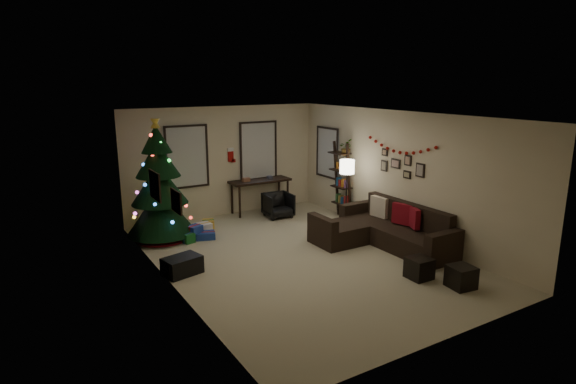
# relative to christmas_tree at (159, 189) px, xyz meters

# --- Properties ---
(floor) EXTENTS (7.00, 7.00, 0.00)m
(floor) POSITION_rel_christmas_tree_xyz_m (1.94, -2.44, -1.10)
(floor) COLOR #B7AC8A
(floor) RESTS_ON ground
(ceiling) EXTENTS (7.00, 7.00, 0.00)m
(ceiling) POSITION_rel_christmas_tree_xyz_m (1.94, -2.44, 1.60)
(ceiling) COLOR white
(ceiling) RESTS_ON floor
(wall_back) EXTENTS (5.00, 0.00, 5.00)m
(wall_back) POSITION_rel_christmas_tree_xyz_m (1.94, 1.06, 0.25)
(wall_back) COLOR beige
(wall_back) RESTS_ON floor
(wall_front) EXTENTS (5.00, 0.00, 5.00)m
(wall_front) POSITION_rel_christmas_tree_xyz_m (1.94, -5.94, 0.25)
(wall_front) COLOR beige
(wall_front) RESTS_ON floor
(wall_left) EXTENTS (0.00, 7.00, 7.00)m
(wall_left) POSITION_rel_christmas_tree_xyz_m (-0.56, -2.44, 0.25)
(wall_left) COLOR beige
(wall_left) RESTS_ON floor
(wall_right) EXTENTS (0.00, 7.00, 7.00)m
(wall_right) POSITION_rel_christmas_tree_xyz_m (4.44, -2.44, 0.25)
(wall_right) COLOR beige
(wall_right) RESTS_ON floor
(window_back_left) EXTENTS (1.05, 0.06, 1.50)m
(window_back_left) POSITION_rel_christmas_tree_xyz_m (0.99, 1.03, 0.45)
(window_back_left) COLOR #728CB2
(window_back_left) RESTS_ON wall_back
(window_back_right) EXTENTS (1.05, 0.06, 1.50)m
(window_back_right) POSITION_rel_christmas_tree_xyz_m (2.89, 1.03, 0.45)
(window_back_right) COLOR #728CB2
(window_back_right) RESTS_ON wall_back
(window_right_wall) EXTENTS (0.06, 0.90, 1.30)m
(window_right_wall) POSITION_rel_christmas_tree_xyz_m (4.41, 0.11, 0.40)
(window_right_wall) COLOR #728CB2
(window_right_wall) RESTS_ON wall_right
(christmas_tree) EXTENTS (1.42, 1.42, 2.65)m
(christmas_tree) POSITION_rel_christmas_tree_xyz_m (0.00, 0.00, 0.00)
(christmas_tree) COLOR black
(christmas_tree) RESTS_ON floor
(presents) EXTENTS (1.50, 1.11, 0.30)m
(presents) POSITION_rel_christmas_tree_xyz_m (0.42, -0.10, -0.98)
(presents) COLOR silver
(presents) RESTS_ON floor
(sofa) EXTENTS (1.84, 2.68, 0.86)m
(sofa) POSITION_rel_christmas_tree_xyz_m (3.78, -2.73, -0.82)
(sofa) COLOR black
(sofa) RESTS_ON floor
(pillow_red_a) EXTENTS (0.26, 0.41, 0.40)m
(pillow_red_a) POSITION_rel_christmas_tree_xyz_m (4.15, -3.21, -0.46)
(pillow_red_a) COLOR maroon
(pillow_red_a) RESTS_ON sofa
(pillow_red_b) EXTENTS (0.24, 0.44, 0.43)m
(pillow_red_b) POSITION_rel_christmas_tree_xyz_m (4.15, -2.89, -0.46)
(pillow_red_b) COLOR maroon
(pillow_red_b) RESTS_ON sofa
(pillow_cream) EXTENTS (0.17, 0.45, 0.44)m
(pillow_cream) POSITION_rel_christmas_tree_xyz_m (4.15, -2.20, -0.47)
(pillow_cream) COLOR beige
(pillow_cream) RESTS_ON sofa
(ottoman_near) EXTENTS (0.39, 0.39, 0.36)m
(ottoman_near) POSITION_rel_christmas_tree_xyz_m (3.15, -4.34, -0.91)
(ottoman_near) COLOR black
(ottoman_near) RESTS_ON floor
(ottoman_far) EXTENTS (0.44, 0.44, 0.37)m
(ottoman_far) POSITION_rel_christmas_tree_xyz_m (3.45, -4.96, -0.91)
(ottoman_far) COLOR black
(ottoman_far) RESTS_ON floor
(desk) EXTENTS (1.56, 0.56, 0.84)m
(desk) POSITION_rel_christmas_tree_xyz_m (2.79, 0.78, -0.35)
(desk) COLOR black
(desk) RESTS_ON floor
(desk_chair) EXTENTS (0.63, 0.60, 0.61)m
(desk_chair) POSITION_rel_christmas_tree_xyz_m (2.95, 0.13, -0.79)
(desk_chair) COLOR black
(desk_chair) RESTS_ON floor
(bookshelf) EXTENTS (0.30, 0.55, 1.88)m
(bookshelf) POSITION_rel_christmas_tree_xyz_m (4.24, -0.73, -0.19)
(bookshelf) COLOR black
(bookshelf) RESTS_ON floor
(potted_plant) EXTENTS (0.58, 0.59, 0.50)m
(potted_plant) POSITION_rel_christmas_tree_xyz_m (4.24, -0.84, 0.72)
(potted_plant) COLOR #4C4C4C
(potted_plant) RESTS_ON bookshelf
(floor_lamp) EXTENTS (0.33, 0.33, 1.56)m
(floor_lamp) POSITION_rel_christmas_tree_xyz_m (3.89, -1.36, 0.21)
(floor_lamp) COLOR black
(floor_lamp) RESTS_ON floor
(art_map) EXTENTS (0.04, 0.60, 0.50)m
(art_map) POSITION_rel_christmas_tree_xyz_m (-0.54, -1.68, 0.45)
(art_map) COLOR black
(art_map) RESTS_ON wall_left
(art_abstract) EXTENTS (0.04, 0.45, 0.35)m
(art_abstract) POSITION_rel_christmas_tree_xyz_m (-0.54, -2.82, 0.42)
(art_abstract) COLOR black
(art_abstract) RESTS_ON wall_left
(gallery) EXTENTS (0.03, 1.25, 0.54)m
(gallery) POSITION_rel_christmas_tree_xyz_m (4.42, -2.51, 0.48)
(gallery) COLOR black
(gallery) RESTS_ON wall_right
(garland) EXTENTS (0.08, 1.90, 0.30)m
(garland) POSITION_rel_christmas_tree_xyz_m (4.39, -2.47, 0.86)
(garland) COLOR #A5140C
(garland) RESTS_ON wall_right
(stocking_left) EXTENTS (0.20, 0.05, 0.36)m
(stocking_left) POSITION_rel_christmas_tree_xyz_m (1.79, 1.10, 0.33)
(stocking_left) COLOR #990F0C
(stocking_left) RESTS_ON wall_back
(stocking_right) EXTENTS (0.20, 0.05, 0.36)m
(stocking_right) POSITION_rel_christmas_tree_xyz_m (2.12, 1.04, 0.40)
(stocking_right) COLOR #990F0C
(stocking_right) RESTS_ON wall_back
(storage_bin) EXTENTS (0.72, 0.56, 0.32)m
(storage_bin) POSITION_rel_christmas_tree_xyz_m (-0.27, -2.06, -0.94)
(storage_bin) COLOR black
(storage_bin) RESTS_ON floor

